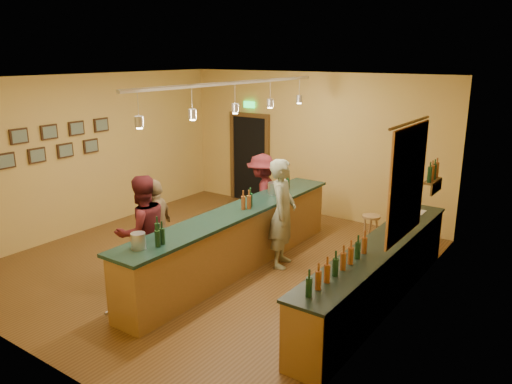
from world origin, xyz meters
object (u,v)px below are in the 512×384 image
Objects in this scene: back_counter at (377,273)px; customer_b at (157,229)px; bar_stool at (371,223)px; customer_c at (262,196)px; customer_a at (142,232)px; tasting_bar at (236,235)px; bartender at (283,213)px.

customer_b is at bearing -160.63° from back_counter.
bar_stool is (-0.89, 1.90, 0.06)m from back_counter.
customer_c is 2.44× the size of bar_stool.
bar_stool is (2.35, 3.44, -0.36)m from customer_a.
customer_b is at bearing -131.57° from tasting_bar.
tasting_bar is at bearing 116.48° from bartender.
customer_a reaches higher than tasting_bar.
customer_a is (-0.80, -1.35, 0.30)m from tasting_bar.
bartender is 2.36m from customer_a.
tasting_bar is 7.38× the size of bar_stool.
tasting_bar is 1.34m from customer_b.
customer_a reaches higher than bar_stool.
bartender is at bearing 28.60° from customer_c.
back_counter is at bearing -64.81° from bar_stool.
bar_stool is (2.10, 0.52, -0.30)m from customer_c.
customer_c is (0.25, 2.92, -0.06)m from customer_a.
back_counter is 2.73× the size of customer_b.
back_counter is 2.69× the size of customer_c.
bar_stool is at bearing -53.84° from bartender.
customer_b is at bearing -128.32° from bar_stool.
customer_b is 2.57m from customer_c.
customer_a is 2.61× the size of bar_stool.
bartender is 1.12× the size of customer_c.
back_counter is 1.99m from bartender.
bartender reaches higher than tasting_bar.
tasting_bar is 3.02× the size of customer_c.
tasting_bar reaches higher than bar_stool.
bartender is 1.14× the size of customer_b.
tasting_bar is 2.60m from bar_stool.
customer_c is at bearing -166.17° from bar_stool.
tasting_bar is 2.82× the size of customer_a.
customer_c is (-0.55, 1.57, 0.24)m from tasting_bar.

